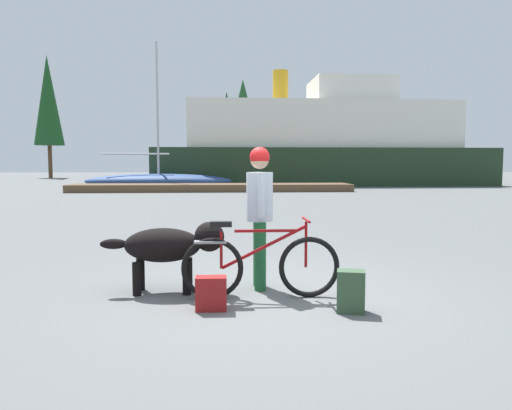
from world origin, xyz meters
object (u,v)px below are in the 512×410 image
object	(u,v)px
dog	(171,246)
ferry_boat	(320,146)
sailboat_moored	(159,181)
person_cyclist	(260,204)
bicycle	(260,265)
backpack	(351,291)
handbag_pannier	(211,293)

from	to	relation	value
dog	ferry_boat	bearing A→B (deg)	75.42
sailboat_moored	ferry_boat	bearing A→B (deg)	26.18
person_cyclist	ferry_boat	distance (m)	30.27
ferry_boat	dog	bearing A→B (deg)	-104.58
ferry_boat	sailboat_moored	bearing A→B (deg)	-153.82
bicycle	backpack	xyz separation A→B (m)	(0.89, -0.58, -0.16)
backpack	ferry_boat	distance (m)	31.16
backpack	sailboat_moored	bearing A→B (deg)	101.66
handbag_pannier	ferry_boat	xyz separation A→B (m)	(7.21, 30.35, 2.64)
backpack	sailboat_moored	distance (m)	25.66
dog	person_cyclist	bearing A→B (deg)	5.92
bicycle	handbag_pannier	distance (m)	0.71
backpack	person_cyclist	bearing A→B (deg)	129.89
bicycle	person_cyclist	world-z (taller)	person_cyclist
backpack	bicycle	bearing A→B (deg)	146.86
handbag_pannier	sailboat_moored	size ratio (longest dim) A/B	0.04
bicycle	ferry_boat	size ratio (longest dim) A/B	0.08
dog	sailboat_moored	world-z (taller)	sailboat_moored
sailboat_moored	dog	bearing A→B (deg)	-82.32
person_cyclist	dog	world-z (taller)	person_cyclist
person_cyclist	handbag_pannier	distance (m)	1.34
bicycle	sailboat_moored	world-z (taller)	sailboat_moored
bicycle	backpack	world-z (taller)	bicycle
person_cyclist	sailboat_moored	world-z (taller)	sailboat_moored
bicycle	handbag_pannier	world-z (taller)	bicycle
dog	handbag_pannier	bearing A→B (deg)	-56.94
backpack	sailboat_moored	size ratio (longest dim) A/B	0.05
person_cyclist	backpack	bearing A→B (deg)	-50.11
person_cyclist	sailboat_moored	size ratio (longest dim) A/B	0.19
bicycle	ferry_boat	xyz separation A→B (m)	(6.67, 29.93, 2.44)
person_cyclist	ferry_boat	xyz separation A→B (m)	(6.64, 29.48, 1.78)
backpack	dog	bearing A→B (deg)	154.44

